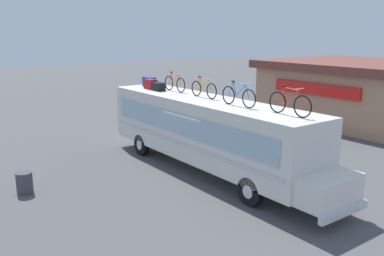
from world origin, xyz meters
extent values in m
plane|color=#4C4C4F|center=(0.00, 0.00, 0.00)|extent=(120.00, 120.00, 0.00)
cube|color=silver|center=(0.00, 0.00, 1.82)|extent=(11.27, 2.34, 2.44)
cube|color=silver|center=(6.14, 0.00, 1.04)|extent=(1.00, 2.16, 0.88)
cube|color=#99B7C6|center=(0.00, -1.19, 2.12)|extent=(10.37, 0.04, 0.87)
cube|color=#99B7C6|center=(0.00, 1.19, 2.12)|extent=(10.37, 0.04, 0.87)
cube|color=silver|center=(0.00, -1.19, 1.33)|extent=(10.82, 0.03, 0.12)
cube|color=silver|center=(0.00, 1.19, 1.33)|extent=(10.82, 0.03, 0.12)
cube|color=silver|center=(6.70, 0.00, 0.52)|extent=(0.16, 2.23, 0.24)
cylinder|color=black|center=(3.83, -1.03, 0.50)|extent=(1.00, 0.28, 1.00)
cylinder|color=silver|center=(3.83, -1.03, 0.50)|extent=(0.45, 0.30, 0.45)
cylinder|color=black|center=(3.83, 1.03, 0.50)|extent=(1.00, 0.28, 1.00)
cylinder|color=silver|center=(3.83, 1.03, 0.50)|extent=(0.45, 0.30, 0.45)
cylinder|color=black|center=(-3.50, -1.03, 0.50)|extent=(1.00, 0.28, 1.00)
cylinder|color=silver|center=(-3.50, -1.03, 0.50)|extent=(0.45, 0.30, 0.45)
cylinder|color=black|center=(-3.50, 1.03, 0.50)|extent=(1.00, 0.28, 1.00)
cylinder|color=silver|center=(-3.50, 1.03, 0.50)|extent=(0.45, 0.30, 0.45)
cube|color=#193899|center=(-4.67, 0.14, 3.28)|extent=(0.70, 0.41, 0.48)
cube|color=maroon|center=(-3.91, -0.23, 3.27)|extent=(0.68, 0.38, 0.46)
cube|color=black|center=(-3.19, -0.24, 3.23)|extent=(0.63, 0.42, 0.38)
torus|color=black|center=(-3.04, 0.24, 3.38)|extent=(0.67, 0.04, 0.67)
torus|color=black|center=(-2.07, 0.24, 3.38)|extent=(0.67, 0.04, 0.67)
cylinder|color=orange|center=(-2.75, 0.24, 3.63)|extent=(0.19, 0.04, 0.48)
cylinder|color=orange|center=(-2.46, 0.24, 3.61)|extent=(0.45, 0.04, 0.46)
cylinder|color=orange|center=(-2.54, 0.24, 3.85)|extent=(0.58, 0.04, 0.07)
cylinder|color=orange|center=(-2.85, 0.24, 3.39)|extent=(0.37, 0.03, 0.05)
cylinder|color=orange|center=(-2.93, 0.24, 3.62)|extent=(0.24, 0.03, 0.50)
cylinder|color=orange|center=(-2.16, 0.24, 3.60)|extent=(0.20, 0.03, 0.47)
cylinder|color=silver|center=(-2.25, 0.24, 3.88)|extent=(0.03, 0.44, 0.03)
ellipsoid|color=black|center=(-2.83, 0.24, 3.90)|extent=(0.20, 0.08, 0.06)
torus|color=black|center=(-0.82, 0.18, 3.37)|extent=(0.65, 0.04, 0.65)
torus|color=black|center=(0.21, 0.18, 3.37)|extent=(0.65, 0.04, 0.65)
cylinder|color=orange|center=(-0.52, 0.18, 3.61)|extent=(0.20, 0.04, 0.46)
cylinder|color=orange|center=(-0.21, 0.18, 3.60)|extent=(0.48, 0.04, 0.45)
cylinder|color=orange|center=(-0.29, 0.18, 3.82)|extent=(0.62, 0.04, 0.07)
cylinder|color=orange|center=(-0.63, 0.18, 3.38)|extent=(0.39, 0.03, 0.05)
cylinder|color=orange|center=(-0.71, 0.18, 3.60)|extent=(0.25, 0.03, 0.48)
cylinder|color=orange|center=(0.11, 0.18, 3.59)|extent=(0.22, 0.03, 0.45)
cylinder|color=silver|center=(0.02, 0.18, 3.86)|extent=(0.03, 0.44, 0.03)
ellipsoid|color=black|center=(-0.60, 0.18, 3.88)|extent=(0.20, 0.08, 0.06)
torus|color=black|center=(1.53, -0.07, 3.39)|extent=(0.69, 0.04, 0.69)
torus|color=black|center=(2.63, -0.07, 3.39)|extent=(0.69, 0.04, 0.69)
cylinder|color=#197FDB|center=(1.86, -0.07, 3.65)|extent=(0.21, 0.04, 0.49)
cylinder|color=#197FDB|center=(2.19, -0.07, 3.63)|extent=(0.51, 0.04, 0.48)
cylinder|color=#197FDB|center=(2.10, -0.07, 3.87)|extent=(0.66, 0.04, 0.07)
cylinder|color=#197FDB|center=(1.74, -0.07, 3.40)|extent=(0.42, 0.03, 0.05)
cylinder|color=#197FDB|center=(1.65, -0.07, 3.64)|extent=(0.27, 0.03, 0.51)
cylinder|color=#197FDB|center=(2.53, -0.07, 3.62)|extent=(0.23, 0.03, 0.48)
cylinder|color=silver|center=(2.43, -0.07, 3.91)|extent=(0.03, 0.44, 0.03)
ellipsoid|color=black|center=(1.77, -0.07, 3.93)|extent=(0.20, 0.08, 0.06)
torus|color=black|center=(3.81, 0.11, 3.40)|extent=(0.73, 0.04, 0.73)
torus|color=black|center=(4.87, 0.11, 3.40)|extent=(0.73, 0.04, 0.73)
cylinder|color=red|center=(4.13, 0.11, 3.68)|extent=(0.20, 0.04, 0.52)
cylinder|color=red|center=(4.44, 0.11, 3.66)|extent=(0.49, 0.04, 0.50)
cylinder|color=red|center=(4.36, 0.11, 3.92)|extent=(0.63, 0.04, 0.07)
cylinder|color=red|center=(4.01, 0.11, 3.41)|extent=(0.40, 0.03, 0.05)
cylinder|color=red|center=(3.93, 0.11, 3.67)|extent=(0.26, 0.03, 0.54)
cylinder|color=red|center=(4.77, 0.11, 3.65)|extent=(0.22, 0.03, 0.51)
cylinder|color=silver|center=(4.68, 0.11, 3.95)|extent=(0.03, 0.44, 0.03)
ellipsoid|color=black|center=(4.04, 0.11, 3.97)|extent=(0.20, 0.08, 0.06)
cube|color=tan|center=(-2.20, 14.45, 1.67)|extent=(9.93, 8.79, 3.34)
cube|color=brown|center=(-2.20, 14.45, 3.60)|extent=(10.73, 9.49, 0.51)
cube|color=red|center=(-2.20, 9.95, 2.41)|extent=(5.96, 0.16, 0.70)
cylinder|color=#3F3F47|center=(-1.78, -6.85, 0.39)|extent=(0.58, 0.58, 0.78)
camera|label=1|loc=(13.29, -10.40, 5.71)|focal=39.15mm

